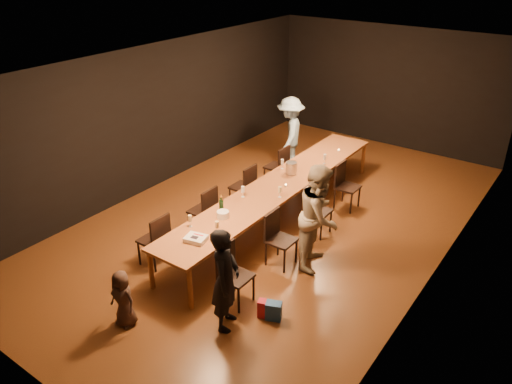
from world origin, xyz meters
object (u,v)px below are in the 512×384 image
Objects in this scene: woman_tan at (319,216)px; chair_right_3 at (348,187)px; table at (279,187)px; chair_left_2 at (242,186)px; birthday_cake at (196,239)px; plate_stack at (223,214)px; chair_right_0 at (236,276)px; chair_left_3 at (276,166)px; chair_left_0 at (154,239)px; man_blue at (290,133)px; woman_birthday at (226,280)px; child at (123,298)px; chair_right_1 at (281,240)px; chair_right_2 at (318,211)px; champagne_bottle at (221,203)px; ice_bucket at (291,168)px; chair_left_1 at (202,210)px.

chair_right_3 is at bearing -1.96° from woman_tan.
chair_left_2 is at bearing 180.00° from table.
plate_stack is at bearing 85.00° from birthday_cake.
chair_left_3 is (-1.70, 3.60, 0.00)m from chair_right_0.
man_blue is at bearing 3.72° from chair_left_0.
birthday_cake is (0.90, -3.56, 0.32)m from chair_left_3.
chair_left_3 is (0.00, 1.20, 0.00)m from chair_left_2.
chair_left_0 is 4.64m from man_blue.
man_blue reaches higher than plate_stack.
birthday_cake is at bearing 126.13° from woman_tan.
chair_right_3 is at bearing -21.48° from woman_birthday.
chair_left_0 reaches higher than child.
woman_tan is 4.85× the size of birthday_cake.
table is 1.49m from chair_right_1.
woman_birthday is 0.87× the size of woman_tan.
chair_right_1 is 1.00× the size of chair_right_3.
table is at bearing -90.00° from chair_right_2.
chair_left_2 reaches higher than table.
champagne_bottle is (-0.14, 0.13, 0.10)m from plate_stack.
chair_right_2 is at bearing -30.30° from ice_bucket.
chair_right_0 is 1.70m from chair_left_0.
man_blue is at bearing 91.46° from birthday_cake.
ice_bucket is (-1.37, 1.35, -0.01)m from woman_tan.
table is 6.45× the size of chair_left_3.
table is at bearing -19.50° from chair_left_0.
man_blue reaches higher than champagne_bottle.
chair_right_1 is 2.08m from chair_left_0.
chair_left_1 reaches higher than table.
chair_left_1 is at bearing 85.32° from woman_tan.
ice_bucket is (0.79, -0.67, 0.40)m from chair_left_3.
table is at bearing -144.69° from chair_right_1.
woman_tan is at bearing 129.84° from chair_right_1.
man_blue reaches higher than table.
plate_stack is (-0.91, -2.77, 0.34)m from chair_right_3.
chair_right_3 is 2.94m from chair_left_1.
man_blue is 3.94m from plate_stack.
champagne_bottle is at bearing -77.52° from chair_right_1.
chair_left_1 is 2.56× the size of birthday_cake.
chair_left_1 is 3.45m from man_blue.
chair_right_0 is 2.40m from chair_right_2.
child is 2.37× the size of birthday_cake.
woman_birthday is at bearing -49.14° from champagne_bottle.
man_blue is (-2.19, 5.08, 0.08)m from woman_birthday.
chair_right_0 is at bearing 51.40° from child.
chair_right_1 is 1.70m from chair_left_1.
chair_right_0 is 5.05m from man_blue.
chair_left_2 is (0.00, 2.40, 0.00)m from chair_left_0.
child is (0.72, -3.67, -0.03)m from chair_left_2.
table is at bearing -144.69° from chair_left_3.
chair_left_3 is (0.00, 2.40, 0.00)m from chair_left_1.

